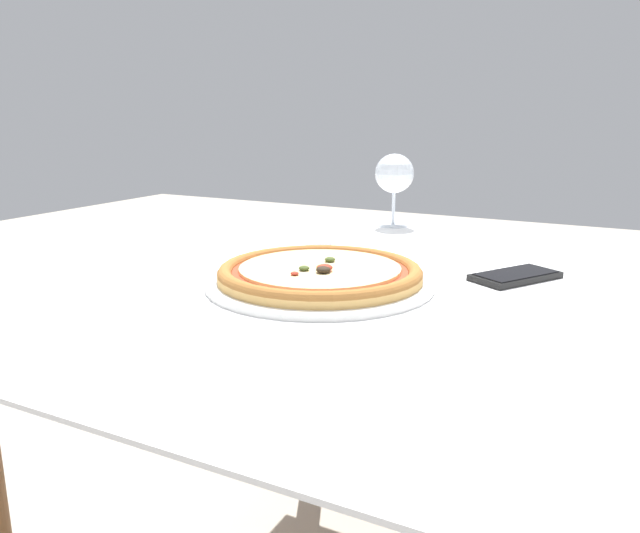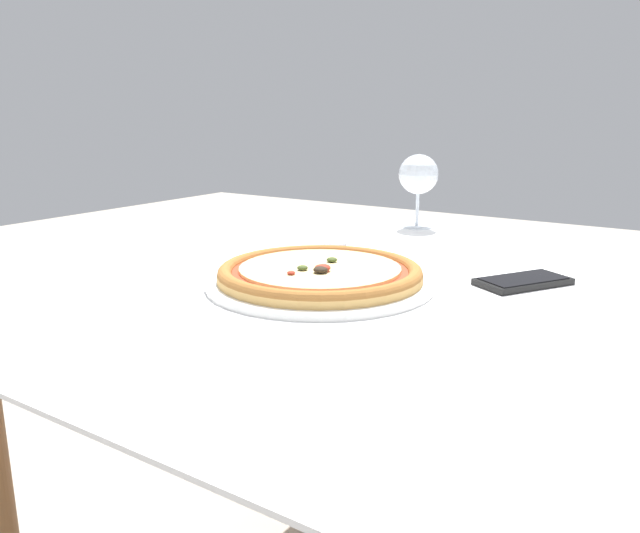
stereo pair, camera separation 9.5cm
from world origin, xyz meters
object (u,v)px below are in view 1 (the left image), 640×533
fork (300,250)px  wine_glass_far_right (394,175)px  pizza_plate (320,275)px  cell_phone (515,276)px  dining_table (421,330)px

fork → wine_glass_far_right: size_ratio=1.02×
pizza_plate → fork: bearing=126.2°
fork → pizza_plate: bearing=-53.8°
wine_glass_far_right → cell_phone: (0.35, -0.36, -0.11)m
cell_phone → pizza_plate: bearing=-145.8°
fork → cell_phone: bearing=-3.5°
dining_table → cell_phone: bearing=29.4°
dining_table → fork: size_ratio=6.91×
fork → wine_glass_far_right: bearing=80.1°
dining_table → wine_glass_far_right: wine_glass_far_right is taller
cell_phone → dining_table: bearing=-150.6°
pizza_plate → fork: (-0.15, 0.20, -0.01)m
dining_table → wine_glass_far_right: bearing=116.7°
pizza_plate → fork: 0.25m
fork → cell_phone: (0.41, -0.02, 0.00)m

